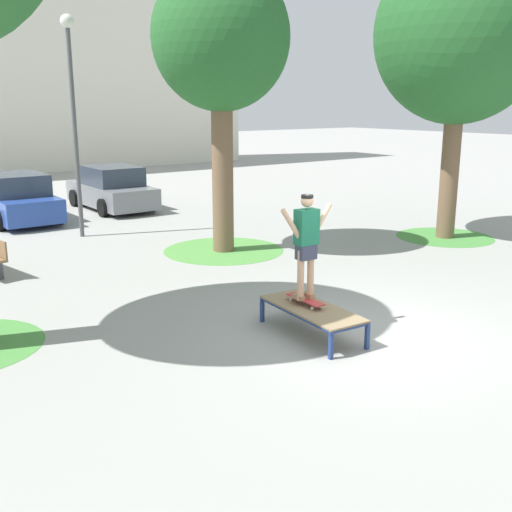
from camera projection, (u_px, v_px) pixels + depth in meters
The scene contains 11 objects.
ground_plane at pixel (363, 334), 9.82m from camera, with size 120.00×120.00×0.00m, color #999993.
skate_box at pixel (312, 310), 9.69m from camera, with size 0.90×1.95×0.46m.
skateboard at pixel (305, 300), 9.81m from camera, with size 0.23×0.81×0.09m.
skater at pixel (306, 240), 9.57m from camera, with size 1.00×0.29×1.69m.
tree_near_right at pixel (460, 34), 15.58m from camera, with size 4.40×4.40×7.67m.
grass_patch_near_right at pixel (445, 237), 16.89m from camera, with size 2.64×2.64×0.01m, color #47893D.
tree_mid_back at pixel (221, 41), 14.14m from camera, with size 3.24×3.24×6.81m.
grass_patch_mid_back at pixel (224, 250), 15.37m from camera, with size 3.02×3.02×0.01m, color #519342.
car_blue at pixel (17, 199), 19.01m from camera, with size 1.93×4.20×1.50m.
car_grey at pixel (112, 189), 21.19m from camera, with size 1.93×4.20×1.50m.
light_post at pixel (72, 95), 16.04m from camera, with size 0.36×0.36×5.83m.
Camera 1 is at (-6.86, -6.39, 3.62)m, focal length 42.75 mm.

